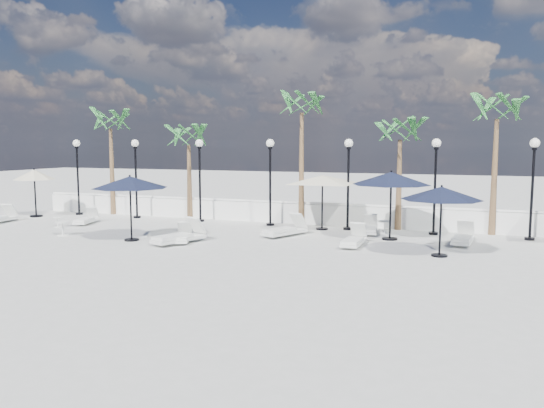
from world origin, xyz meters
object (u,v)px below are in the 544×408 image
(lounger_5, at_px, (370,228))
(lounger_7, at_px, (463,238))
(lounger_4, at_px, (179,236))
(lounger_6, at_px, (354,240))
(lounger_3, at_px, (285,230))
(parasol_cream_sq_a, at_px, (322,176))
(lounger_1, at_px, (87,219))
(parasol_navy_right, at_px, (442,194))
(parasol_navy_mid, at_px, (391,179))
(lounger_2, at_px, (183,237))
(parasol_cream_small, at_px, (34,175))
(parasol_navy_left, at_px, (130,183))

(lounger_5, distance_m, lounger_7, 3.74)
(lounger_4, height_order, lounger_6, lounger_4)
(lounger_5, relative_size, lounger_7, 0.91)
(lounger_3, distance_m, parasol_cream_sq_a, 3.08)
(lounger_6, bearing_deg, lounger_1, 176.94)
(lounger_1, xyz_separation_m, parasol_navy_right, (15.44, -1.76, 1.83))
(lounger_1, distance_m, lounger_3, 9.52)
(lounger_3, xyz_separation_m, parasol_navy_mid, (3.99, 0.65, 2.06))
(lounger_4, distance_m, lounger_6, 6.34)
(lounger_1, bearing_deg, parasol_navy_mid, -11.56)
(lounger_1, bearing_deg, lounger_2, -35.74)
(lounger_1, relative_size, lounger_7, 0.89)
(parasol_navy_mid, height_order, parasol_cream_small, parasol_navy_mid)
(parasol_navy_mid, height_order, parasol_cream_sq_a, parasol_navy_mid)
(lounger_3, relative_size, lounger_5, 1.18)
(lounger_2, xyz_separation_m, lounger_6, (6.13, 1.43, 0.02))
(lounger_3, bearing_deg, parasol_cream_sq_a, 90.20)
(lounger_1, distance_m, lounger_6, 12.53)
(lounger_1, height_order, lounger_6, lounger_6)
(lounger_7, height_order, parasol_navy_right, parasol_navy_right)
(lounger_2, relative_size, parasol_navy_right, 0.67)
(lounger_2, distance_m, parasol_cream_sq_a, 6.53)
(parasol_cream_sq_a, bearing_deg, lounger_6, -57.69)
(lounger_6, bearing_deg, parasol_cream_small, 174.26)
(lounger_2, bearing_deg, parasol_cream_sq_a, 26.77)
(parasol_navy_right, bearing_deg, lounger_6, 165.85)
(lounger_5, distance_m, parasol_navy_left, 9.61)
(lounger_1, relative_size, parasol_cream_sq_a, 0.35)
(parasol_navy_right, bearing_deg, parasol_cream_sq_a, 141.56)
(lounger_2, relative_size, parasol_navy_mid, 0.59)
(parasol_navy_right, distance_m, parasol_cream_sq_a, 6.35)
(lounger_4, xyz_separation_m, lounger_7, (9.76, 3.44, -0.03))
(lounger_3, bearing_deg, parasol_cream_small, -159.74)
(parasol_cream_sq_a, height_order, parasol_cream_small, parasol_cream_sq_a)
(parasol_navy_mid, bearing_deg, lounger_2, -155.97)
(lounger_5, bearing_deg, lounger_7, -24.46)
(lounger_3, distance_m, parasol_navy_left, 6.20)
(parasol_navy_left, bearing_deg, parasol_navy_mid, 21.31)
(lounger_5, bearing_deg, parasol_navy_right, -58.62)
(lounger_1, height_order, parasol_navy_mid, parasol_navy_mid)
(lounger_2, height_order, lounger_5, lounger_5)
(lounger_3, xyz_separation_m, parasol_navy_right, (5.92, -1.85, 1.79))
(parasol_cream_sq_a, bearing_deg, lounger_4, -129.84)
(lounger_4, bearing_deg, lounger_5, 56.98)
(parasol_navy_mid, bearing_deg, lounger_1, -176.87)
(parasol_navy_mid, bearing_deg, parasol_navy_left, -158.69)
(lounger_6, xyz_separation_m, lounger_7, (3.64, 1.74, 0.01))
(parasol_cream_small, bearing_deg, lounger_5, 2.49)
(parasol_navy_left, bearing_deg, lounger_4, 2.98)
(lounger_3, bearing_deg, parasol_navy_mid, 33.86)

